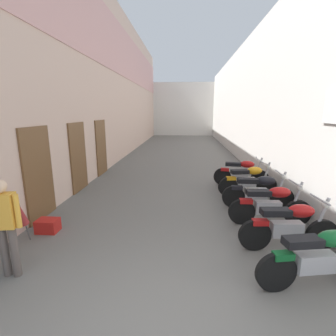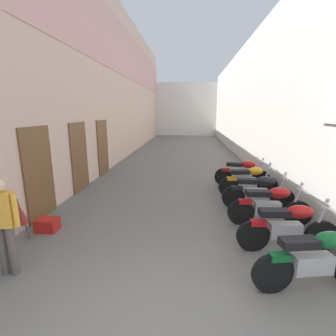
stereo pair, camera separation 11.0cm
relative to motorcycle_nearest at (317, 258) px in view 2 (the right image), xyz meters
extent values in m
plane|color=#66635E|center=(-2.23, 9.08, -0.50)|extent=(40.78, 40.78, 0.00)
cube|color=beige|center=(-5.60, 11.08, 3.43)|extent=(0.40, 24.78, 7.86)
cube|color=brown|center=(-5.38, 2.09, 0.60)|extent=(0.06, 1.10, 2.20)
cube|color=brown|center=(-5.38, 4.29, 0.60)|extent=(0.06, 1.10, 2.20)
cube|color=brown|center=(-5.38, 6.49, 0.60)|extent=(0.06, 1.10, 2.20)
cube|color=#DBA39E|center=(-5.39, 11.08, 5.16)|extent=(0.04, 24.78, 2.51)
cube|color=silver|center=(1.14, 11.08, 2.49)|extent=(0.40, 24.78, 5.97)
cube|color=silver|center=(-2.23, 24.47, 2.25)|extent=(9.34, 2.00, 5.51)
cylinder|color=black|center=(-0.62, -0.11, -0.20)|extent=(0.60, 0.19, 0.60)
cube|color=#9E9EA3|center=(-0.06, -0.01, -0.08)|extent=(0.59, 0.30, 0.28)
ellipsoid|color=#0F5123|center=(0.17, 0.03, 0.28)|extent=(0.52, 0.34, 0.24)
cube|color=black|center=(-0.29, -0.05, 0.26)|extent=(0.55, 0.31, 0.12)
cube|color=#0F5123|center=(-0.55, -0.10, 0.06)|extent=(0.30, 0.19, 0.10)
cylinder|color=black|center=(0.61, 1.06, -0.20)|extent=(0.60, 0.12, 0.60)
cylinder|color=black|center=(-0.63, 0.97, -0.20)|extent=(0.60, 0.12, 0.60)
cube|color=#9E9EA3|center=(-0.06, 1.01, -0.08)|extent=(0.57, 0.24, 0.28)
ellipsoid|color=#AD1414|center=(0.17, 1.03, 0.28)|extent=(0.50, 0.29, 0.24)
cube|color=black|center=(-0.29, 0.99, 0.26)|extent=(0.53, 0.26, 0.12)
cylinder|color=#9E9EA3|center=(0.54, 1.05, 0.15)|extent=(0.25, 0.08, 0.77)
cylinder|color=#9E9EA3|center=(0.47, 1.05, 0.50)|extent=(0.08, 0.58, 0.04)
sphere|color=silver|center=(0.59, 1.06, 0.40)|extent=(0.14, 0.14, 0.14)
cube|color=#AD1414|center=(-0.55, 0.97, 0.06)|extent=(0.29, 0.16, 0.10)
cylinder|color=black|center=(0.62, 2.09, -0.20)|extent=(0.60, 0.09, 0.60)
cylinder|color=black|center=(-0.63, 2.06, -0.20)|extent=(0.60, 0.09, 0.60)
cube|color=#9E9EA3|center=(-0.06, 2.07, -0.08)|extent=(0.56, 0.21, 0.28)
ellipsoid|color=#AD1414|center=(0.17, 2.08, 0.28)|extent=(0.49, 0.27, 0.24)
cube|color=black|center=(-0.29, 2.07, 0.26)|extent=(0.52, 0.23, 0.12)
cylinder|color=#9E9EA3|center=(0.55, 2.09, 0.15)|extent=(0.25, 0.07, 0.77)
cylinder|color=#9E9EA3|center=(0.48, 2.09, 0.50)|extent=(0.05, 0.58, 0.04)
sphere|color=silver|center=(0.60, 2.09, 0.40)|extent=(0.14, 0.14, 0.14)
cube|color=#AD1414|center=(-0.55, 2.06, 0.06)|extent=(0.28, 0.15, 0.10)
cylinder|color=black|center=(0.61, 3.02, -0.20)|extent=(0.60, 0.11, 0.60)
cylinder|color=black|center=(-0.63, 3.08, -0.20)|extent=(0.60, 0.11, 0.60)
cube|color=#9E9EA3|center=(-0.06, 3.05, -0.08)|extent=(0.57, 0.23, 0.28)
ellipsoid|color=black|center=(0.17, 3.04, 0.28)|extent=(0.49, 0.28, 0.24)
cube|color=black|center=(-0.29, 3.06, 0.26)|extent=(0.53, 0.24, 0.12)
cylinder|color=#9E9EA3|center=(0.54, 3.02, 0.15)|extent=(0.25, 0.07, 0.77)
cylinder|color=#9E9EA3|center=(0.47, 3.03, 0.50)|extent=(0.06, 0.58, 0.04)
sphere|color=silver|center=(0.59, 3.02, 0.40)|extent=(0.14, 0.14, 0.14)
cube|color=black|center=(-0.55, 3.07, 0.06)|extent=(0.29, 0.15, 0.10)
cylinder|color=black|center=(0.61, 4.21, -0.20)|extent=(0.60, 0.18, 0.60)
cylinder|color=black|center=(-0.63, 4.00, -0.20)|extent=(0.60, 0.18, 0.60)
cube|color=#9E9EA3|center=(-0.06, 4.10, -0.08)|extent=(0.59, 0.30, 0.28)
ellipsoid|color=orange|center=(0.17, 4.14, 0.28)|extent=(0.52, 0.34, 0.24)
cube|color=black|center=(-0.29, 4.06, 0.26)|extent=(0.55, 0.31, 0.12)
cylinder|color=#9E9EA3|center=(0.54, 4.20, 0.15)|extent=(0.25, 0.10, 0.77)
cylinder|color=#9E9EA3|center=(0.47, 4.19, 0.50)|extent=(0.14, 0.58, 0.04)
sphere|color=silver|center=(0.59, 4.21, 0.40)|extent=(0.14, 0.14, 0.14)
cube|color=orange|center=(-0.55, 4.01, 0.06)|extent=(0.30, 0.19, 0.10)
cylinder|color=black|center=(0.61, 5.00, -0.20)|extent=(0.61, 0.17, 0.60)
cylinder|color=black|center=(-0.63, 5.19, -0.20)|extent=(0.61, 0.17, 0.60)
cube|color=#9E9EA3|center=(-0.06, 5.10, -0.08)|extent=(0.58, 0.28, 0.28)
ellipsoid|color=#AD1414|center=(0.17, 5.06, 0.28)|extent=(0.51, 0.33, 0.24)
cube|color=black|center=(-0.29, 5.13, 0.26)|extent=(0.55, 0.30, 0.12)
cylinder|color=#9E9EA3|center=(0.54, 5.01, 0.15)|extent=(0.25, 0.10, 0.77)
cylinder|color=#9E9EA3|center=(0.47, 5.02, 0.50)|extent=(0.12, 0.58, 0.04)
sphere|color=silver|center=(0.59, 5.00, 0.40)|extent=(0.14, 0.14, 0.14)
cube|color=#AD1414|center=(-0.55, 5.17, 0.06)|extent=(0.30, 0.18, 0.10)
cylinder|color=#564C47|center=(-4.71, -0.05, -0.09)|extent=(0.12, 0.12, 0.82)
cylinder|color=#564C47|center=(-4.55, -0.05, -0.09)|extent=(0.12, 0.12, 0.82)
cube|color=gold|center=(-4.63, -0.05, 0.59)|extent=(0.36, 0.24, 0.54)
cylinder|color=gold|center=(-4.41, -0.05, 0.59)|extent=(0.08, 0.08, 0.52)
cube|color=red|center=(-4.87, 1.39, -0.36)|extent=(0.44, 0.32, 0.28)
cylinder|color=#4C4C4C|center=(-5.03, 0.91, -0.03)|extent=(0.02, 0.22, 0.93)
cone|color=maroon|center=(-5.03, 0.83, 0.18)|extent=(0.20, 0.31, 0.58)
camera|label=1|loc=(-1.94, -3.29, 2.03)|focal=26.32mm
camera|label=2|loc=(-1.83, -3.28, 2.03)|focal=26.32mm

